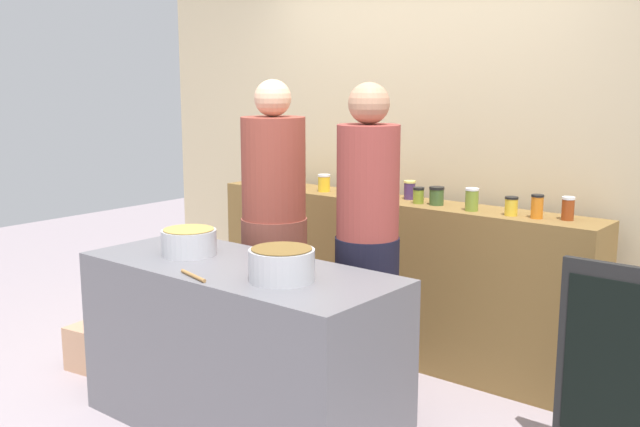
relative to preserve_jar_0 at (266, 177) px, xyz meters
The scene contains 24 objects.
ground 1.86m from the preserve_jar_0, 44.28° to the right, with size 12.00×12.00×0.00m, color gray.
storefront_wall 1.22m from the preserve_jar_0, 20.36° to the left, with size 4.80×0.12×3.00m, color tan.
display_shelf 1.22m from the preserve_jar_0, ahead, with size 2.70×0.36×1.04m, color brown.
prep_table 1.85m from the preserve_jar_0, 51.42° to the right, with size 1.70×0.70×0.88m, color slate.
preserve_jar_0 is the anchor object (origin of this frame).
preserve_jar_1 0.26m from the preserve_jar_0, 12.53° to the left, with size 0.09×0.09×0.11m.
preserve_jar_2 0.53m from the preserve_jar_0, ahead, with size 0.09×0.09×0.12m.
preserve_jar_3 0.75m from the preserve_jar_0, ahead, with size 0.09×0.09×0.10m.
preserve_jar_4 0.89m from the preserve_jar_0, ahead, with size 0.08×0.08×0.14m.
preserve_jar_5 1.00m from the preserve_jar_0, ahead, with size 0.07×0.07×0.13m.
preserve_jar_6 1.16m from the preserve_jar_0, ahead, with size 0.08×0.08×0.12m.
preserve_jar_7 1.28m from the preserve_jar_0, ahead, with size 0.07×0.07×0.10m.
preserve_jar_8 1.40m from the preserve_jar_0, ahead, with size 0.09×0.09×0.11m.
preserve_jar_9 1.66m from the preserve_jar_0, ahead, with size 0.08×0.08×0.13m.
preserve_jar_10 1.90m from the preserve_jar_0, ahead, with size 0.08×0.08×0.11m.
preserve_jar_11 2.05m from the preserve_jar_0, ahead, with size 0.07×0.07×0.13m.
preserve_jar_12 2.20m from the preserve_jar_0, ahead, with size 0.07×0.07×0.13m.
cooking_pot_left 1.54m from the preserve_jar_0, 62.13° to the right, with size 0.29×0.29×0.14m.
cooking_pot_center 2.01m from the preserve_jar_0, 44.61° to the right, with size 0.31×0.31×0.15m.
wooden_spoon 1.97m from the preserve_jar_0, 56.68° to the right, with size 0.02×0.02×0.23m, color #9E703D.
cook_with_tongs 1.04m from the preserve_jar_0, 44.00° to the right, with size 0.39×0.39×1.79m.
cook_in_cap 1.64m from the preserve_jar_0, 27.35° to the right, with size 0.34×0.34×1.78m.
bread_crate 1.64m from the preserve_jar_0, 96.97° to the right, with size 0.40×0.29×0.28m, color tan.
chalkboard_sign 2.81m from the preserve_jar_0, 12.20° to the right, with size 0.51×0.05×0.99m.
Camera 1 is at (2.56, -2.78, 1.80)m, focal length 41.11 mm.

